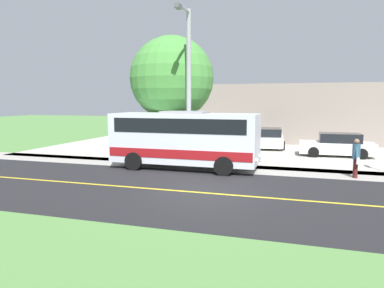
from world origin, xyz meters
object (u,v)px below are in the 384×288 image
object	(u,v)px
street_light_pole	(188,82)
commercial_building	(278,112)
shuttle_bus_front	(185,137)
parked_car_near	(270,138)
parked_car_far	(337,145)
tree_curbside	(172,78)
pedestrian_with_bags	(356,157)

from	to	relation	value
street_light_pole	commercial_building	distance (m)	17.00
shuttle_bus_front	commercial_building	world-z (taller)	commercial_building
shuttle_bus_front	parked_car_near	bearing A→B (deg)	160.20
parked_car_far	tree_curbside	xyz separation A→B (m)	(3.76, -9.58, 4.07)
parked_car_far	tree_curbside	size ratio (longest dim) A/B	0.61
tree_curbside	street_light_pole	bearing A→B (deg)	35.65
pedestrian_with_bags	tree_curbside	distance (m)	10.88
commercial_building	street_light_pole	bearing A→B (deg)	-11.81
street_light_pole	shuttle_bus_front	bearing A→B (deg)	-9.94
parked_car_near	tree_curbside	bearing A→B (deg)	-37.55
street_light_pole	parked_car_near	bearing A→B (deg)	159.85
parked_car_near	parked_car_far	bearing A→B (deg)	54.94
pedestrian_with_bags	parked_car_near	size ratio (longest dim) A/B	0.39
pedestrian_with_bags	commercial_building	xyz separation A→B (m)	(-16.75, -4.54, 1.46)
parked_car_far	commercial_building	distance (m)	11.25
street_light_pole	tree_curbside	bearing A→B (deg)	-144.35
parked_car_near	tree_curbside	world-z (taller)	tree_curbside
parked_car_near	commercial_building	distance (m)	7.39
pedestrian_with_bags	tree_curbside	bearing A→B (deg)	-105.69
pedestrian_with_bags	parked_car_far	xyz separation A→B (m)	(-6.51, -0.22, -0.26)
parked_car_near	commercial_building	bearing A→B (deg)	179.76
parked_car_far	commercial_building	bearing A→B (deg)	-157.14
pedestrian_with_bags	commercial_building	distance (m)	17.42
pedestrian_with_bags	street_light_pole	xyz separation A→B (m)	(-0.23, -8.00, 3.46)
shuttle_bus_front	parked_car_far	xyz separation A→B (m)	(-6.63, 7.84, -0.92)
pedestrian_with_bags	parked_car_near	distance (m)	10.61
shuttle_bus_front	parked_car_near	world-z (taller)	shuttle_bus_front
parked_car_far	tree_curbside	distance (m)	11.07
tree_curbside	parked_car_near	bearing A→B (deg)	142.45
shuttle_bus_front	street_light_pole	distance (m)	2.82
pedestrian_with_bags	street_light_pole	bearing A→B (deg)	-91.66
parked_car_far	tree_curbside	world-z (taller)	tree_curbside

